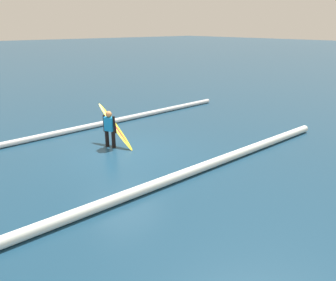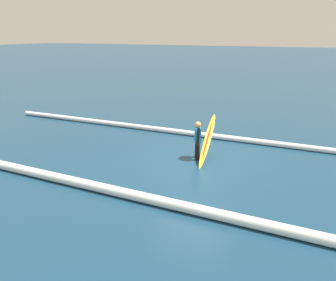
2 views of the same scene
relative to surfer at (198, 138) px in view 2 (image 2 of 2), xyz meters
name	(u,v)px [view 2 (image 2 of 2)]	position (x,y,z in m)	size (l,w,h in m)	color
ground_plane	(194,165)	(-0.10, 0.62, -0.75)	(190.01, 190.01, 0.00)	navy
surfer	(198,138)	(0.00, 0.00, 0.00)	(0.32, 0.53, 1.34)	black
surfboard	(207,140)	(-0.31, -0.14, -0.06)	(0.37, 1.97, 1.41)	yellow
wave_crest_foreground	(188,133)	(1.29, -2.46, -0.64)	(0.22, 0.22, 18.38)	white
wave_crest_midground	(113,190)	(1.16, 3.55, -0.61)	(0.27, 0.27, 16.42)	white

